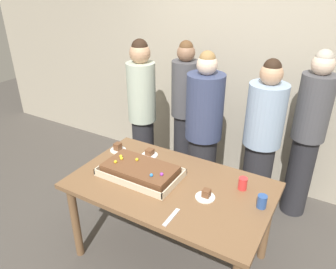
% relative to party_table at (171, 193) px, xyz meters
% --- Properties ---
extents(ground_plane, '(12.00, 12.00, 0.00)m').
position_rel_party_table_xyz_m(ground_plane, '(0.00, 0.00, -0.69)').
color(ground_plane, '#4C4742').
extents(interior_back_panel, '(8.00, 0.12, 3.00)m').
position_rel_party_table_xyz_m(interior_back_panel, '(0.00, 1.60, 0.81)').
color(interior_back_panel, '#B2A893').
rests_on(interior_back_panel, ground_plane).
extents(party_table, '(1.60, 0.96, 0.79)m').
position_rel_party_table_xyz_m(party_table, '(0.00, 0.00, 0.00)').
color(party_table, brown).
rests_on(party_table, ground_plane).
extents(sheet_cake, '(0.67, 0.39, 0.12)m').
position_rel_party_table_xyz_m(sheet_cake, '(-0.28, -0.02, 0.14)').
color(sheet_cake, beige).
rests_on(sheet_cake, party_table).
extents(plated_slice_near_left, '(0.15, 0.15, 0.07)m').
position_rel_party_table_xyz_m(plated_slice_near_left, '(0.32, -0.02, 0.12)').
color(plated_slice_near_left, white).
rests_on(plated_slice_near_left, party_table).
extents(plated_slice_near_right, '(0.15, 0.15, 0.08)m').
position_rel_party_table_xyz_m(plated_slice_near_right, '(-0.70, 0.22, 0.12)').
color(plated_slice_near_right, white).
rests_on(plated_slice_near_right, party_table).
extents(plated_slice_far_left, '(0.15, 0.15, 0.06)m').
position_rel_party_table_xyz_m(plated_slice_far_left, '(-0.39, 0.29, 0.12)').
color(plated_slice_far_left, white).
rests_on(plated_slice_far_left, party_table).
extents(drink_cup_nearest, '(0.07, 0.07, 0.10)m').
position_rel_party_table_xyz_m(drink_cup_nearest, '(0.71, 0.08, 0.15)').
color(drink_cup_nearest, '#2D5199').
rests_on(drink_cup_nearest, party_table).
extents(drink_cup_middle, '(0.07, 0.07, 0.10)m').
position_rel_party_table_xyz_m(drink_cup_middle, '(0.52, 0.22, 0.15)').
color(drink_cup_middle, red).
rests_on(drink_cup_middle, party_table).
extents(cake_server_utensil, '(0.03, 0.20, 0.01)m').
position_rel_party_table_xyz_m(cake_server_utensil, '(0.20, -0.35, 0.10)').
color(cake_server_utensil, silver).
rests_on(cake_server_utensil, party_table).
extents(person_serving_front, '(0.36, 0.36, 1.69)m').
position_rel_party_table_xyz_m(person_serving_front, '(-0.09, 0.81, 0.18)').
color(person_serving_front, '#28282D').
rests_on(person_serving_front, ground_plane).
extents(person_green_shirt_behind, '(0.31, 0.31, 1.73)m').
position_rel_party_table_xyz_m(person_green_shirt_behind, '(0.83, 1.21, 0.21)').
color(person_green_shirt_behind, '#28282D').
rests_on(person_green_shirt_behind, ground_plane).
extents(person_striped_tie_right, '(0.31, 0.31, 1.71)m').
position_rel_party_table_xyz_m(person_striped_tie_right, '(-0.87, 0.87, 0.22)').
color(person_striped_tie_right, '#28282D').
rests_on(person_striped_tie_right, ground_plane).
extents(person_far_right_suit, '(0.35, 0.35, 1.67)m').
position_rel_party_table_xyz_m(person_far_right_suit, '(0.47, 0.91, 0.17)').
color(person_far_right_suit, '#28282D').
rests_on(person_far_right_suit, ground_plane).
extents(person_left_edge_reaching, '(0.30, 0.30, 1.69)m').
position_rel_party_table_xyz_m(person_left_edge_reaching, '(-0.47, 1.14, 0.20)').
color(person_left_edge_reaching, '#28282D').
rests_on(person_left_edge_reaching, ground_plane).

